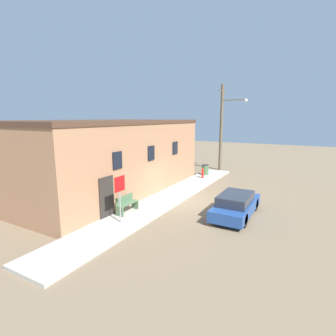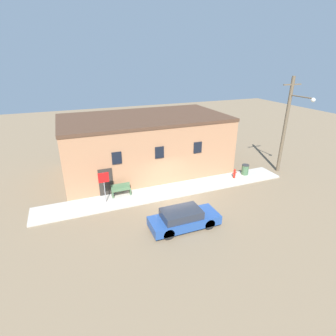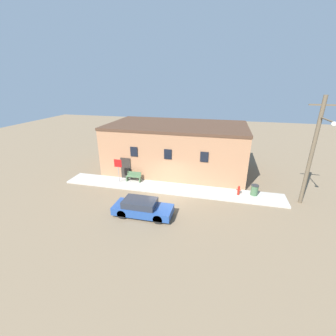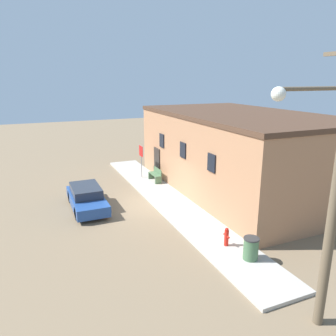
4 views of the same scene
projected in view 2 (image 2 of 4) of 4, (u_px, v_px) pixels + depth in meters
ground_plane at (175, 198)px, 19.13m from camera, size 80.00×80.00×0.00m
sidewalk at (169, 191)px, 20.04m from camera, size 19.45×2.19×0.14m
brick_building at (145, 144)px, 23.18m from camera, size 13.98×7.74×4.92m
fire_hydrant at (234, 173)px, 21.93m from camera, size 0.38×0.18×0.80m
stop_sign at (104, 182)px, 17.74m from camera, size 0.72×0.06×2.26m
bench at (121, 190)px, 19.11m from camera, size 1.38×0.44×0.90m
trash_bin at (245, 170)px, 22.58m from camera, size 0.61×0.61×0.89m
utility_pole at (287, 124)px, 22.02m from camera, size 1.80×2.50×8.17m
parked_car at (183, 219)px, 15.66m from camera, size 4.22×1.67×1.22m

